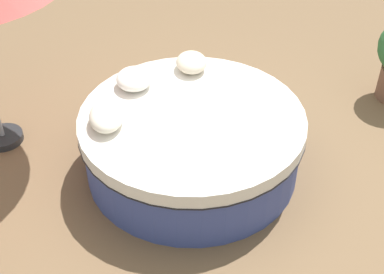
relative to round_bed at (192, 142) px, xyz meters
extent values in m
plane|color=brown|center=(0.00, 0.00, -0.35)|extent=(16.00, 16.00, 0.00)
cylinder|color=#38478C|center=(0.00, 0.00, -0.08)|extent=(2.19, 2.19, 0.54)
cylinder|color=black|center=(0.00, 0.00, 0.19)|extent=(2.27, 2.27, 0.01)
cylinder|color=silver|center=(0.00, 0.00, 0.26)|extent=(2.26, 2.26, 0.15)
ellipsoid|color=beige|center=(-0.84, 0.06, 0.43)|extent=(0.41, 0.34, 0.18)
ellipsoid|color=white|center=(-0.56, -0.57, 0.43)|extent=(0.42, 0.38, 0.19)
ellipsoid|color=silver|center=(0.07, -0.82, 0.43)|extent=(0.51, 0.34, 0.19)
cylinder|color=#262628|center=(-0.61, -2.09, -0.31)|extent=(0.44, 0.44, 0.08)
camera|label=1|loc=(4.18, -0.32, 3.46)|focal=49.74mm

